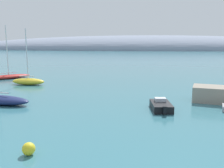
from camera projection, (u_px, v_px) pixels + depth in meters
distant_ridge at (144, 50)px, 248.87m from camera, size 385.84×87.15×28.20m
sailboat_yellow_mid_mooring at (28, 81)px, 41.92m from camera, size 5.76×2.32×9.31m
sailboat_red_outer_mooring at (9, 76)px, 48.84m from camera, size 7.29×7.60×10.30m
motorboat_black_alongside_breakwater at (161, 106)px, 26.30m from camera, size 2.33×4.26×1.16m
mooring_buoy_yellow at (29, 149)px, 15.67m from camera, size 0.83×0.83×0.83m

